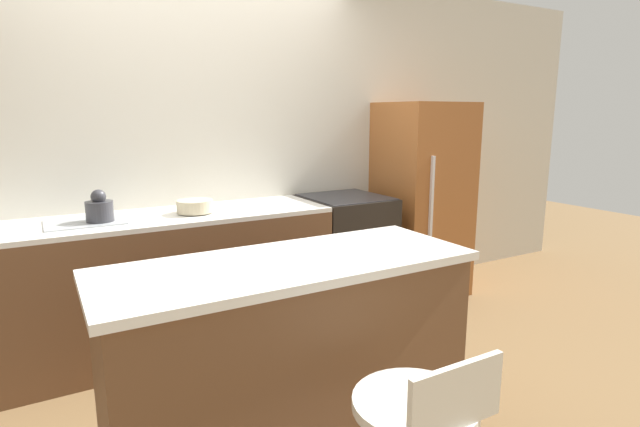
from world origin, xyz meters
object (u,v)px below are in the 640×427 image
refrigerator (422,200)px  mixing_bowl (195,206)px  kettle (99,209)px  oven_range (345,253)px

refrigerator → mixing_bowl: bearing=-178.7°
refrigerator → kettle: bearing=-179.0°
oven_range → kettle: kettle is taller
mixing_bowl → kettle: bearing=180.0°
refrigerator → oven_range: bearing=-179.6°
oven_range → refrigerator: size_ratio=0.56×
oven_range → mixing_bowl: mixing_bowl is taller
refrigerator → kettle: refrigerator is taller
oven_range → refrigerator: bearing=0.4°
oven_range → refrigerator: 0.86m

